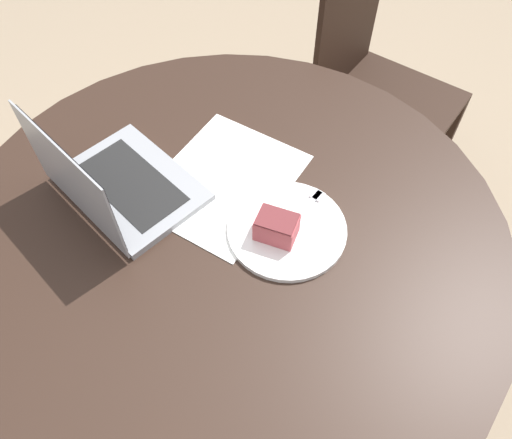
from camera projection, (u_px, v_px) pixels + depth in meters
The scene contains 8 objects.
ground_plane at pixel (236, 354), 1.64m from camera, with size 12.00×12.00×0.00m, color gray.
dining_table at pixel (228, 260), 1.16m from camera, with size 1.21×1.21×0.72m.
chair at pixel (373, 92), 1.71m from camera, with size 0.52×0.52×0.87m.
paper_document at pixel (224, 181), 1.14m from camera, with size 0.40×0.34×0.00m.
plate at pixel (287, 229), 1.05m from camera, with size 0.25×0.25×0.01m.
cake_slice at pixel (277, 227), 1.01m from camera, with size 0.06×0.08×0.06m.
fork at pixel (303, 211), 1.07m from camera, with size 0.17×0.07×0.00m.
laptop at pixel (117, 184), 1.08m from camera, with size 0.34×0.38×0.23m.
Camera 1 is at (0.54, 0.27, 1.59)m, focal length 35.00 mm.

